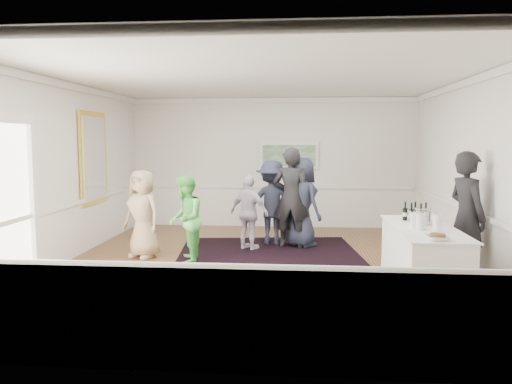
# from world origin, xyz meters

# --- Properties ---
(floor) EXTENTS (8.00, 8.00, 0.00)m
(floor) POSITION_xyz_m (0.00, 0.00, 0.00)
(floor) COLOR brown
(floor) RESTS_ON ground
(ceiling) EXTENTS (7.00, 8.00, 0.02)m
(ceiling) POSITION_xyz_m (0.00, 0.00, 3.20)
(ceiling) COLOR white
(ceiling) RESTS_ON wall_back
(wall_left) EXTENTS (0.02, 8.00, 3.20)m
(wall_left) POSITION_xyz_m (-3.50, 0.00, 1.60)
(wall_left) COLOR white
(wall_left) RESTS_ON floor
(wall_right) EXTENTS (0.02, 8.00, 3.20)m
(wall_right) POSITION_xyz_m (3.50, 0.00, 1.60)
(wall_right) COLOR white
(wall_right) RESTS_ON floor
(wall_back) EXTENTS (7.00, 0.02, 3.20)m
(wall_back) POSITION_xyz_m (0.00, 4.00, 1.60)
(wall_back) COLOR white
(wall_back) RESTS_ON floor
(wall_front) EXTENTS (7.00, 0.02, 3.20)m
(wall_front) POSITION_xyz_m (0.00, -4.00, 1.60)
(wall_front) COLOR white
(wall_front) RESTS_ON floor
(wainscoting) EXTENTS (7.00, 8.00, 1.00)m
(wainscoting) POSITION_xyz_m (0.00, 0.00, 0.50)
(wainscoting) COLOR white
(wainscoting) RESTS_ON floor
(mirror) EXTENTS (0.05, 1.25, 1.85)m
(mirror) POSITION_xyz_m (-3.45, 1.30, 1.80)
(mirror) COLOR yellow
(mirror) RESTS_ON wall_left
(doorway) EXTENTS (0.10, 1.78, 2.56)m
(doorway) POSITION_xyz_m (-3.45, -1.90, 1.42)
(doorway) COLOR white
(doorway) RESTS_ON wall_left
(landscape_painting) EXTENTS (1.44, 0.06, 0.66)m
(landscape_painting) POSITION_xyz_m (0.40, 3.95, 1.78)
(landscape_painting) COLOR white
(landscape_painting) RESTS_ON wall_back
(area_rug) EXTENTS (3.87, 4.80, 0.02)m
(area_rug) POSITION_xyz_m (0.18, 0.21, 0.01)
(area_rug) COLOR black
(area_rug) RESTS_ON floor
(serving_table) EXTENTS (0.86, 2.27, 0.92)m
(serving_table) POSITION_xyz_m (2.45, -1.15, 0.46)
(serving_table) COLOR white
(serving_table) RESTS_ON floor
(bartender) EXTENTS (0.69, 0.84, 2.00)m
(bartender) POSITION_xyz_m (3.20, -0.67, 1.00)
(bartender) COLOR black
(bartender) RESTS_ON floor
(guest_tan) EXTENTS (0.94, 0.82, 1.62)m
(guest_tan) POSITION_xyz_m (-2.21, 0.46, 0.81)
(guest_tan) COLOR tan
(guest_tan) RESTS_ON floor
(guest_green) EXTENTS (0.67, 0.82, 1.55)m
(guest_green) POSITION_xyz_m (-1.33, 0.14, 0.78)
(guest_green) COLOR #57D053
(guest_green) RESTS_ON floor
(guest_lilac) EXTENTS (0.93, 0.73, 1.47)m
(guest_lilac) POSITION_xyz_m (-0.31, 1.26, 0.74)
(guest_lilac) COLOR silver
(guest_lilac) RESTS_ON floor
(guest_dark_a) EXTENTS (1.19, 0.76, 1.74)m
(guest_dark_a) POSITION_xyz_m (0.10, 1.80, 0.87)
(guest_dark_a) COLOR #222638
(guest_dark_a) RESTS_ON floor
(guest_dark_b) EXTENTS (0.80, 0.58, 2.02)m
(guest_dark_b) POSITION_xyz_m (0.50, 1.53, 1.01)
(guest_dark_b) COLOR black
(guest_dark_b) RESTS_ON floor
(guest_navy) EXTENTS (1.02, 1.05, 1.82)m
(guest_navy) POSITION_xyz_m (0.71, 1.67, 0.91)
(guest_navy) COLOR #222638
(guest_navy) RESTS_ON floor
(wine_bottles) EXTENTS (0.37, 0.26, 0.31)m
(wine_bottles) POSITION_xyz_m (2.45, -0.63, 1.07)
(wine_bottles) COLOR black
(wine_bottles) RESTS_ON serving_table
(juice_pitchers) EXTENTS (0.38, 0.32, 0.24)m
(juice_pitchers) POSITION_xyz_m (2.39, -1.35, 1.04)
(juice_pitchers) COLOR #82C044
(juice_pitchers) RESTS_ON serving_table
(ice_bucket) EXTENTS (0.26, 0.26, 0.25)m
(ice_bucket) POSITION_xyz_m (2.47, -0.94, 1.03)
(ice_bucket) COLOR silver
(ice_bucket) RESTS_ON serving_table
(nut_bowl) EXTENTS (0.29, 0.29, 0.08)m
(nut_bowl) POSITION_xyz_m (2.39, -2.08, 0.96)
(nut_bowl) COLOR white
(nut_bowl) RESTS_ON serving_table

